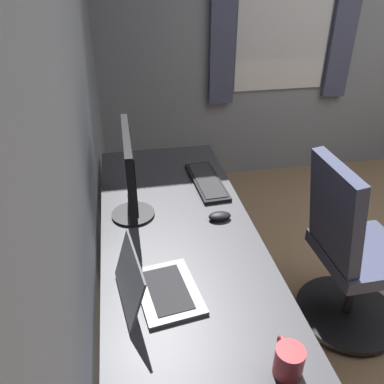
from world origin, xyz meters
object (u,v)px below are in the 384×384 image
monitor_primary (130,171)px  keyboard_main (207,181)px  drawer_pedestal (174,291)px  mouse_main (220,216)px  laptop_leftmost (153,286)px  office_chair (349,257)px  coffee_mug (288,361)px

monitor_primary → keyboard_main: (0.23, -0.40, -0.22)m
drawer_pedestal → mouse_main: mouse_main is taller
drawer_pedestal → keyboard_main: 0.59m
laptop_leftmost → office_chair: 1.13m
drawer_pedestal → office_chair: size_ratio=0.72×
mouse_main → office_chair: office_chair is taller
drawer_pedestal → monitor_primary: (0.14, 0.16, 0.62)m
monitor_primary → laptop_leftmost: (-0.53, -0.04, -0.19)m
mouse_main → laptop_leftmost: bearing=140.4°
monitor_primary → laptop_leftmost: 0.56m
drawer_pedestal → mouse_main: 0.46m
drawer_pedestal → laptop_leftmost: (-0.39, 0.12, 0.43)m
monitor_primary → office_chair: (-0.18, -1.06, -0.51)m
keyboard_main → office_chair: office_chair is taller
laptop_leftmost → coffee_mug: size_ratio=2.60×
drawer_pedestal → keyboard_main: size_ratio=1.63×
mouse_main → keyboard_main: bearing=-2.7°
coffee_mug → office_chair: office_chair is taller
monitor_primary → mouse_main: (-0.11, -0.39, -0.22)m
mouse_main → coffee_mug: 0.79m
keyboard_main → mouse_main: 0.34m
monitor_primary → mouse_main: bearing=-105.7°
drawer_pedestal → keyboard_main: bearing=-33.2°
office_chair → laptop_leftmost: bearing=109.1°
drawer_pedestal → keyboard_main: keyboard_main is taller
drawer_pedestal → coffee_mug: bearing=-163.5°
mouse_main → office_chair: 0.74m
drawer_pedestal → coffee_mug: size_ratio=5.53×
drawer_pedestal → laptop_leftmost: laptop_leftmost is taller
laptop_leftmost → mouse_main: laptop_leftmost is taller
drawer_pedestal → office_chair: 0.90m
coffee_mug → drawer_pedestal: bearing=16.5°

